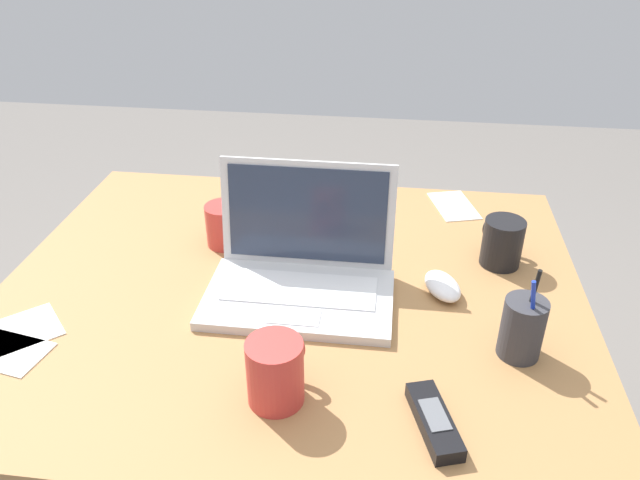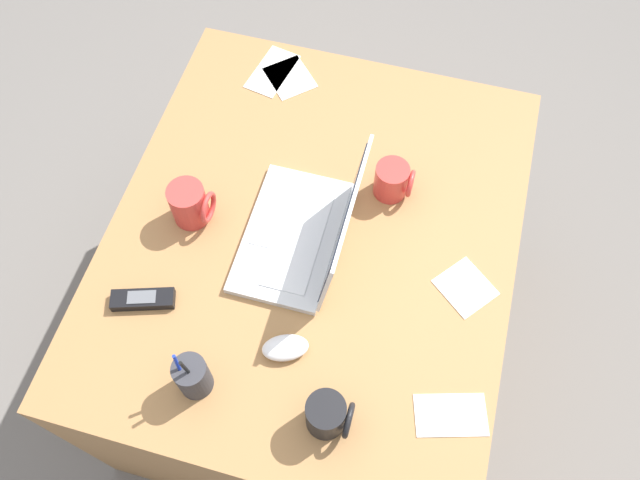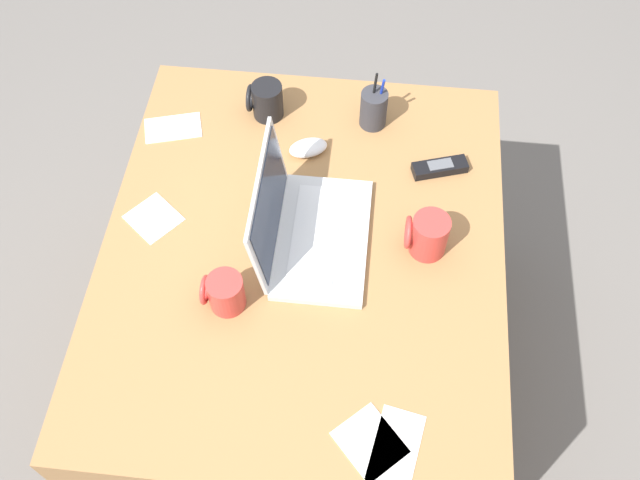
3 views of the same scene
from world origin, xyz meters
The scene contains 11 objects.
desk centered at (0.00, 0.00, 0.36)m, with size 1.13×0.95×0.72m, color #9E7042.
laptop centered at (0.02, 0.00, 0.77)m, with size 0.35×0.25×0.23m.
computer_mouse centered at (0.29, 0.02, 0.74)m, with size 0.06×0.10×0.03m, color white.
coffee_mug_white centered at (-0.16, 0.15, 0.77)m, with size 0.08×0.09×0.09m.
coffee_mug_tall centered at (0.41, 0.15, 0.77)m, with size 0.08×0.09×0.10m.
coffee_mug_spare centered at (0.03, -0.29, 0.78)m, with size 0.09×0.10×0.11m.
cordless_phone centered at (0.27, -0.32, 0.73)m, with size 0.08×0.15×0.03m.
pen_holder centered at (0.41, -0.14, 0.78)m, with size 0.07×0.07×0.17m.
paper_note_near_laptop centered at (-0.45, -0.19, 0.72)m, with size 0.13×0.11×0.00m, color white.
paper_note_left centered at (0.34, 0.39, 0.72)m, with size 0.09×0.15×0.00m, color white.
paper_note_front centered at (0.04, 0.37, 0.72)m, with size 0.11×0.12×0.00m, color white.
Camera 1 is at (0.18, -0.97, 1.42)m, focal length 34.82 mm.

